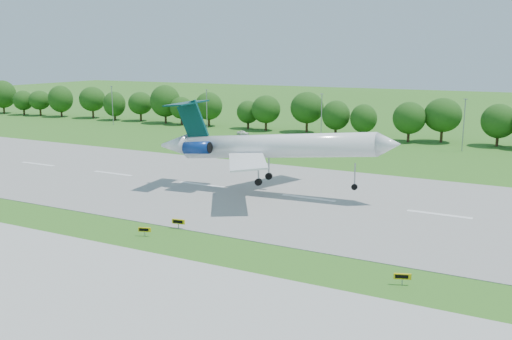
# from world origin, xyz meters

# --- Properties ---
(ground) EXTENTS (600.00, 600.00, 0.00)m
(ground) POSITION_xyz_m (0.00, 0.00, 0.00)
(ground) COLOR #306C1C
(ground) RESTS_ON ground
(runway) EXTENTS (400.00, 45.00, 0.08)m
(runway) POSITION_xyz_m (0.00, 25.00, 0.04)
(runway) COLOR gray
(runway) RESTS_ON ground
(taxiway) EXTENTS (400.00, 23.00, 0.08)m
(taxiway) POSITION_xyz_m (0.00, -18.00, 0.04)
(taxiway) COLOR #ADADA8
(taxiway) RESTS_ON ground
(tree_line) EXTENTS (288.40, 8.40, 10.40)m
(tree_line) POSITION_xyz_m (0.00, 92.00, 6.19)
(tree_line) COLOR #382314
(tree_line) RESTS_ON ground
(light_poles) EXTENTS (175.90, 0.25, 12.19)m
(light_poles) POSITION_xyz_m (-2.50, 82.00, 6.34)
(light_poles) COLOR gray
(light_poles) RESTS_ON ground
(airliner) EXTENTS (40.92, 29.57, 13.11)m
(airliner) POSITION_xyz_m (-7.70, 24.80, 7.97)
(airliner) COLOR white
(airliner) RESTS_ON ground
(taxi_sign_left) EXTENTS (1.60, 0.70, 1.15)m
(taxi_sign_left) POSITION_xyz_m (-11.05, -1.94, 0.85)
(taxi_sign_left) COLOR gray
(taxi_sign_left) RESTS_ON ground
(taxi_sign_centre) EXTENTS (1.81, 0.50, 1.27)m
(taxi_sign_centre) POSITION_xyz_m (-9.10, 2.60, 0.94)
(taxi_sign_centre) COLOR gray
(taxi_sign_centre) RESTS_ON ground
(taxi_sign_right) EXTENTS (1.69, 0.77, 1.21)m
(taxi_sign_right) POSITION_xyz_m (21.28, -2.33, 0.89)
(taxi_sign_right) COLOR gray
(taxi_sign_right) RESTS_ON ground
(service_vehicle_a) EXTENTS (3.97, 2.18, 1.24)m
(service_vehicle_a) POSITION_xyz_m (-20.97, 81.03, 0.62)
(service_vehicle_a) COLOR silver
(service_vehicle_a) RESTS_ON ground
(service_vehicle_b) EXTENTS (3.61, 1.65, 1.20)m
(service_vehicle_b) POSITION_xyz_m (-43.08, 81.74, 0.60)
(service_vehicle_b) COLOR white
(service_vehicle_b) RESTS_ON ground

